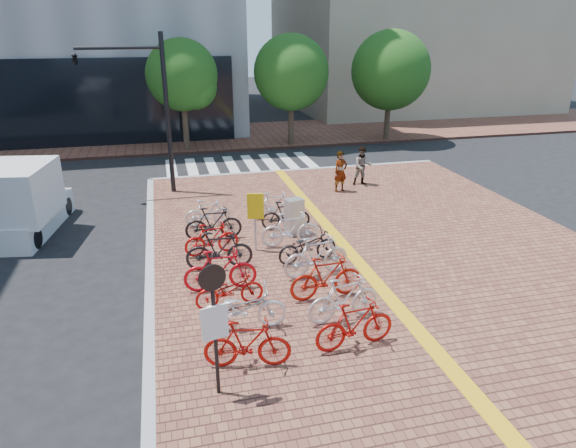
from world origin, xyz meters
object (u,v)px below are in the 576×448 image
object	(u,v)px
bike_7	(208,213)
bike_8	(355,325)
bike_2	(229,290)
traffic_light_pole	(126,86)
pedestrian_a	(341,172)
box_truck	(22,199)
notice_sign	(214,315)
bike_15	(274,206)
bike_4	(219,250)
bike_10	(326,277)
bike_1	(243,308)
bike_5	(212,239)
bike_13	(290,229)
bike_3	(220,270)
bike_0	(247,344)
bike_9	(344,299)
bike_6	(213,223)
yellow_sign	(255,211)
bike_12	(307,246)
bike_11	(316,256)
bike_14	(286,215)
utility_box	(294,217)

from	to	relation	value
bike_7	bike_8	distance (m)	8.36
bike_2	traffic_light_pole	world-z (taller)	traffic_light_pole
pedestrian_a	box_truck	bearing A→B (deg)	172.46
pedestrian_a	notice_sign	world-z (taller)	notice_sign
bike_15	box_truck	bearing A→B (deg)	83.78
bike_4	bike_10	bearing A→B (deg)	-131.14
bike_1	bike_5	size ratio (longest dim) A/B	1.20
bike_10	bike_13	world-z (taller)	bike_10
bike_4	bike_15	xyz separation A→B (m)	(2.39, 3.59, -0.07)
bike_3	bike_0	bearing A→B (deg)	-175.38
bike_15	bike_9	bearing A→B (deg)	-177.31
bike_6	notice_sign	distance (m)	7.70
bike_0	bike_6	bearing A→B (deg)	10.80
yellow_sign	bike_4	bearing A→B (deg)	-141.24
bike_6	bike_12	bearing A→B (deg)	-131.97
bike_0	bike_3	bearing A→B (deg)	13.63
bike_5	pedestrian_a	distance (m)	7.78
bike_0	pedestrian_a	size ratio (longest dim) A/B	1.05
bike_11	bike_14	size ratio (longest dim) A/B	1.17
bike_6	utility_box	bearing A→B (deg)	-93.26
bike_11	bike_12	size ratio (longest dim) A/B	1.05
bike_11	box_truck	world-z (taller)	box_truck
bike_5	pedestrian_a	world-z (taller)	pedestrian_a
bike_6	bike_0	bearing A→B (deg)	-179.24
bike_13	bike_1	bearing A→B (deg)	155.07
bike_3	bike_7	distance (m)	4.75
bike_0	bike_2	bearing A→B (deg)	11.88
utility_box	bike_0	bearing A→B (deg)	-112.16
bike_10	notice_sign	xyz separation A→B (m)	(-3.11, -3.02, 1.14)
bike_1	pedestrian_a	size ratio (longest dim) A/B	1.18
bike_2	pedestrian_a	bearing A→B (deg)	-40.75
bike_9	bike_2	bearing A→B (deg)	54.94
bike_12	yellow_sign	xyz separation A→B (m)	(-1.33, 1.14, 0.80)
bike_4	traffic_light_pole	distance (m)	9.02
bike_14	utility_box	bearing A→B (deg)	-156.59
bike_8	bike_1	bearing A→B (deg)	53.37
bike_5	bike_12	world-z (taller)	bike_5
bike_1	bike_15	size ratio (longest dim) A/B	1.21
bike_6	bike_8	xyz separation A→B (m)	(2.29, -6.76, 0.00)
bike_10	bike_1	bearing A→B (deg)	108.07
bike_9	pedestrian_a	bearing A→B (deg)	-27.19
bike_1	bike_12	distance (m)	3.94
bike_14	pedestrian_a	world-z (taller)	pedestrian_a
bike_0	box_truck	distance (m)	11.24
bike_9	bike_13	xyz separation A→B (m)	(-0.16, 4.53, 0.00)
bike_11	yellow_sign	xyz separation A→B (m)	(-1.32, 2.07, 0.70)
utility_box	notice_sign	size ratio (longest dim) A/B	0.45
bike_4	bike_6	world-z (taller)	bike_4
bike_14	yellow_sign	xyz separation A→B (m)	(-1.32, -1.50, 0.78)
bike_3	box_truck	size ratio (longest dim) A/B	0.42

